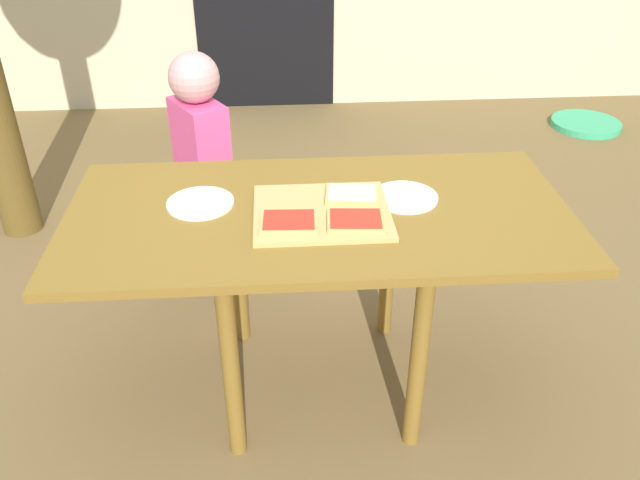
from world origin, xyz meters
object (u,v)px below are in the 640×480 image
(dining_table, at_px, (319,234))
(plate_white_left, at_px, (200,203))
(garden_hose_coil, at_px, (586,124))
(pizza_slice_near_left, at_px, (289,222))
(cutting_board, at_px, (322,212))
(pizza_slice_far_right, at_px, (352,195))
(plate_white_right, at_px, (405,197))
(pizza_slice_near_right, at_px, (356,221))
(child_left, at_px, (202,156))

(dining_table, height_order, plate_white_left, plate_white_left)
(garden_hose_coil, bearing_deg, pizza_slice_near_left, -130.87)
(garden_hose_coil, bearing_deg, cutting_board, -130.40)
(dining_table, height_order, cutting_board, cutting_board)
(pizza_slice_far_right, bearing_deg, plate_white_right, 2.10)
(pizza_slice_near_right, bearing_deg, pizza_slice_far_right, 87.05)
(pizza_slice_near_right, distance_m, plate_white_right, 0.23)
(plate_white_right, xyz_separation_m, garden_hose_coil, (1.61, 2.12, -0.67))
(pizza_slice_far_right, distance_m, plate_white_left, 0.45)
(garden_hose_coil, bearing_deg, pizza_slice_near_right, -128.03)
(garden_hose_coil, bearing_deg, plate_white_right, -127.30)
(pizza_slice_near_right, distance_m, plate_white_left, 0.47)
(pizza_slice_near_right, distance_m, garden_hose_coil, 2.97)
(pizza_slice_near_left, distance_m, plate_white_right, 0.38)
(pizza_slice_far_right, xyz_separation_m, plate_white_left, (-0.45, 0.01, -0.02))
(dining_table, distance_m, plate_white_right, 0.28)
(cutting_board, xyz_separation_m, garden_hose_coil, (1.87, 2.20, -0.67))
(pizza_slice_far_right, relative_size, plate_white_left, 0.85)
(dining_table, bearing_deg, pizza_slice_far_right, 24.32)
(plate_white_right, bearing_deg, pizza_slice_near_right, -136.42)
(dining_table, xyz_separation_m, plate_white_left, (-0.35, 0.06, 0.09))
(cutting_board, distance_m, pizza_slice_near_right, 0.12)
(cutting_board, distance_m, plate_white_left, 0.36)
(plate_white_left, relative_size, plate_white_right, 1.00)
(plate_white_right, bearing_deg, dining_table, -168.77)
(plate_white_left, bearing_deg, pizza_slice_far_right, -1.58)
(pizza_slice_near_right, xyz_separation_m, pizza_slice_near_left, (-0.18, 0.01, 0.00))
(child_left, relative_size, garden_hose_coil, 2.22)
(pizza_slice_near_left, xyz_separation_m, plate_white_right, (0.35, 0.15, -0.02))
(pizza_slice_far_right, height_order, garden_hose_coil, pizza_slice_far_right)
(dining_table, relative_size, pizza_slice_near_right, 8.91)
(plate_white_left, distance_m, garden_hose_coil, 3.14)
(child_left, height_order, garden_hose_coil, child_left)
(dining_table, bearing_deg, child_left, 120.71)
(pizza_slice_far_right, xyz_separation_m, child_left, (-0.51, 0.63, -0.15))
(child_left, bearing_deg, pizza_slice_near_right, -57.70)
(dining_table, height_order, garden_hose_coil, dining_table)
(pizza_slice_far_right, bearing_deg, cutting_board, -143.23)
(plate_white_left, height_order, garden_hose_coil, plate_white_left)
(cutting_board, relative_size, pizza_slice_near_left, 2.42)
(dining_table, height_order, pizza_slice_near_left, pizza_slice_near_left)
(pizza_slice_near_left, relative_size, plate_white_left, 0.81)
(dining_table, relative_size, cutting_board, 3.76)
(pizza_slice_near_left, height_order, plate_white_right, pizza_slice_near_left)
(plate_white_left, relative_size, garden_hose_coil, 0.46)
(plate_white_left, xyz_separation_m, child_left, (-0.06, 0.62, -0.13))
(child_left, bearing_deg, plate_white_left, -84.68)
(plate_white_left, bearing_deg, dining_table, -9.59)
(pizza_slice_near_left, relative_size, pizza_slice_far_right, 0.95)
(pizza_slice_near_right, xyz_separation_m, pizza_slice_far_right, (0.01, 0.15, 0.00))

